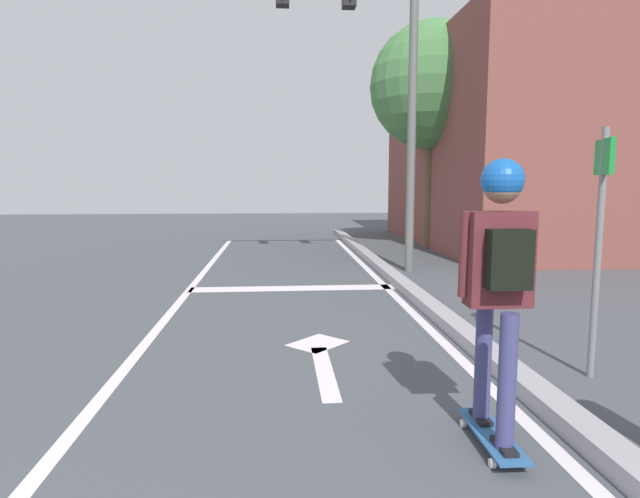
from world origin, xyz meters
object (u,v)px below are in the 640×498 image
Objects in this scene: skater at (500,261)px; street_sign_post at (600,216)px; skateboard at (492,435)px; traffic_signal_mast at (367,53)px; roadside_tree at (433,87)px.

street_sign_post is (1.37, 1.15, 0.20)m from skater.
skateboard is 0.45× the size of skater.
traffic_signal_mast is at bearing 87.69° from skateboard.
skateboard is 0.14× the size of traffic_signal_mast.
traffic_signal_mast is 6.33m from street_sign_post.
traffic_signal_mast is 1.01× the size of roadside_tree.
skater is at bearing -91.22° from skateboard.
skateboard is at bearing -140.25° from street_sign_post.
skater is 0.31× the size of roadside_tree.
skateboard is at bearing 88.78° from skater.
traffic_signal_mast reaches higher than street_sign_post.
street_sign_post is 9.65m from roadside_tree.
street_sign_post is (1.37, 1.14, 1.35)m from skateboard.
skater is 11.04m from roadside_tree.
roadside_tree is (2.56, 10.33, 4.04)m from skateboard.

